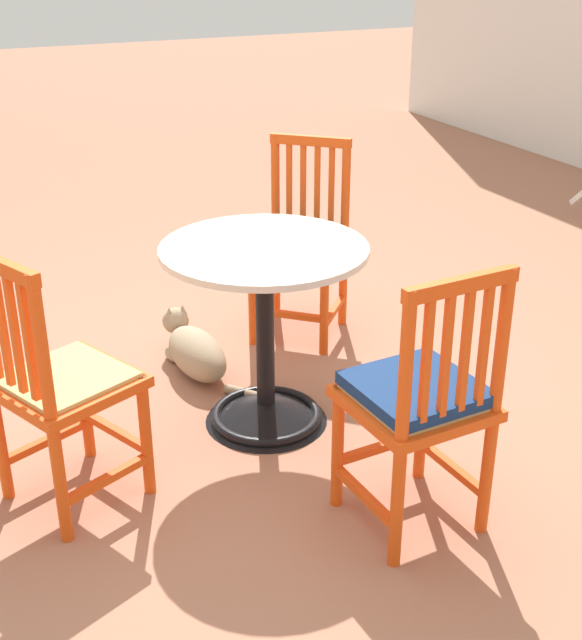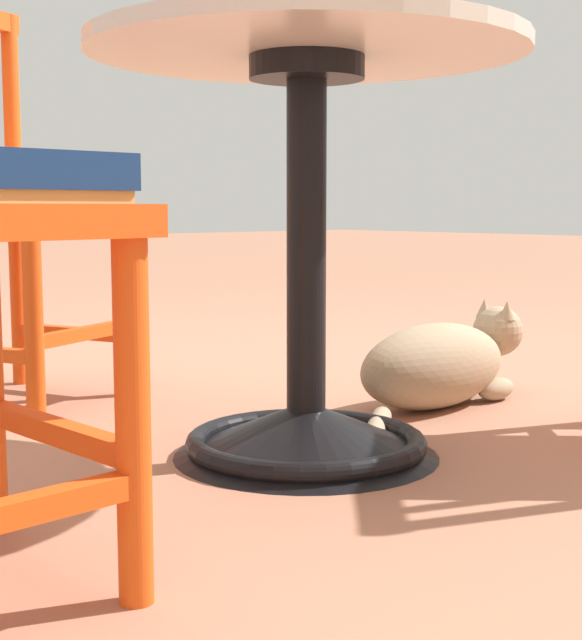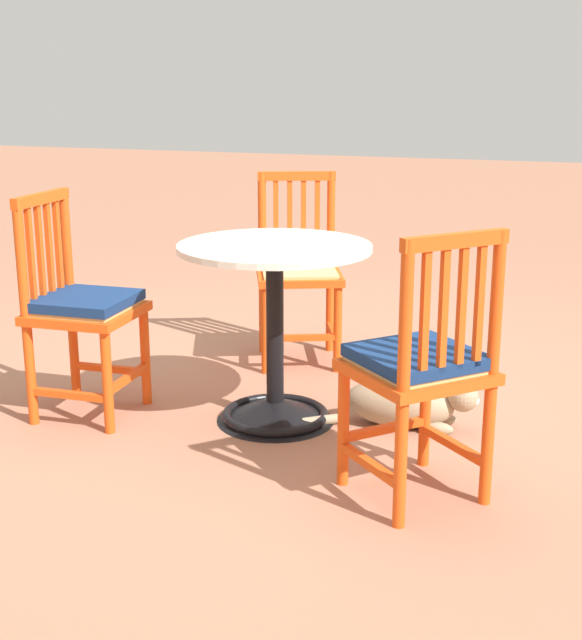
# 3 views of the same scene
# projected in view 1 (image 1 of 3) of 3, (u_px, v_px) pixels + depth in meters

# --- Properties ---
(ground_plane) EXTENTS (24.00, 24.00, 0.00)m
(ground_plane) POSITION_uv_depth(u_px,v_px,m) (229.00, 423.00, 3.35)
(ground_plane) COLOR #A36B51
(cafe_table) EXTENTS (0.76, 0.76, 0.73)m
(cafe_table) POSITION_uv_depth(u_px,v_px,m) (265.00, 356.00, 3.25)
(cafe_table) COLOR black
(cafe_table) RESTS_ON ground_plane
(orange_chair_near_fence) EXTENTS (0.53, 0.53, 0.91)m
(orange_chair_near_fence) POSITION_uv_depth(u_px,v_px,m) (59.00, 386.00, 2.73)
(orange_chair_near_fence) COLOR #E04C14
(orange_chair_near_fence) RESTS_ON ground_plane
(orange_chair_at_corner) EXTENTS (0.42, 0.42, 0.91)m
(orange_chair_at_corner) POSITION_uv_depth(u_px,v_px,m) (419.00, 402.00, 2.62)
(orange_chair_at_corner) COLOR #E04C14
(orange_chair_at_corner) RESTS_ON ground_plane
(orange_chair_facing_out) EXTENTS (0.57, 0.57, 0.91)m
(orange_chair_facing_out) POSITION_uv_depth(u_px,v_px,m) (301.00, 244.00, 3.92)
(orange_chair_facing_out) COLOR #E04C14
(orange_chair_facing_out) RESTS_ON ground_plane
(tabby_cat) EXTENTS (0.72, 0.31, 0.23)m
(tabby_cat) POSITION_uv_depth(u_px,v_px,m) (194.00, 350.00, 3.71)
(tabby_cat) COLOR #9E896B
(tabby_cat) RESTS_ON ground_plane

